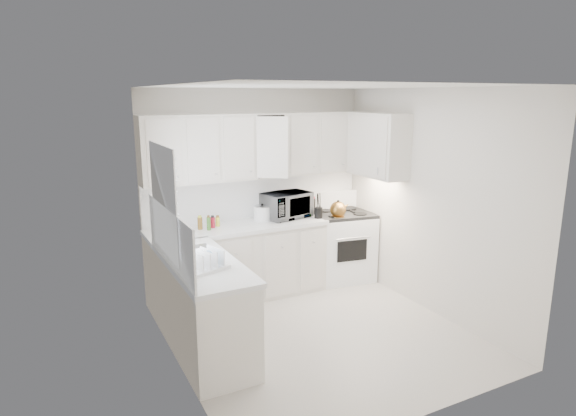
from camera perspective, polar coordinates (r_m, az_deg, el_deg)
floor at (r=5.49m, az=3.45°, el=-14.32°), size 3.20×3.20×0.00m
ceiling at (r=4.88m, az=3.87°, el=13.94°), size 3.20×3.20×0.00m
wall_back at (r=6.42m, az=-3.67°, el=2.04°), size 3.00×0.00×3.00m
wall_front at (r=3.80m, az=16.14°, el=-6.22°), size 3.00×0.00×3.00m
wall_left at (r=4.47m, az=-13.13°, el=-3.15°), size 0.00×3.20×3.20m
wall_right at (r=5.92m, az=16.22°, el=0.61°), size 0.00×3.20×3.20m
window_blinds at (r=4.75m, az=-14.10°, el=0.85°), size 0.06×0.96×1.06m
lower_cabinets_back at (r=6.23m, az=-5.76°, el=-6.44°), size 2.22×0.60×0.90m
lower_cabinets_left at (r=5.02m, az=-9.82°, el=-11.52°), size 0.60×1.60×0.90m
countertop_back at (r=6.08m, az=-5.82°, el=-2.25°), size 2.24×0.64×0.05m
countertop_left at (r=4.85m, az=-9.92°, el=-6.39°), size 0.64×1.62×0.05m
backsplash_back at (r=6.43m, az=-3.63°, el=1.37°), size 2.98×0.02×0.55m
backsplash_left at (r=4.68m, az=-13.57°, el=-3.40°), size 0.02×1.60×0.55m
upper_cabinets_back at (r=6.24m, az=-3.09°, el=3.59°), size 3.00×0.33×0.80m
upper_cabinets_right at (r=6.39m, az=10.23°, el=3.63°), size 0.33×0.90×0.80m
sink at (r=5.12m, az=-11.17°, el=-3.67°), size 0.42×0.38×0.30m
stove at (r=6.82m, az=6.29°, el=-3.34°), size 0.88×0.76×1.21m
tea_kettle at (r=6.48m, az=5.84°, el=-0.03°), size 0.32×0.29×0.25m
frying_pan at (r=6.96m, az=6.88°, el=0.02°), size 0.36×0.49×0.04m
microwave at (r=6.39m, az=-0.18°, el=0.66°), size 0.66×0.46×0.41m
rice_cooker at (r=6.27m, az=-3.01°, el=-0.48°), size 0.24×0.24×0.22m
paper_towel at (r=6.41m, az=-2.74°, el=0.07°), size 0.12×0.12×0.27m
utensil_crock at (r=6.37m, az=3.56°, el=0.32°), size 0.13×0.13×0.34m
dish_rack at (r=4.58m, az=-9.68°, el=-5.80°), size 0.45×0.39×0.21m
spice_left_0 at (r=6.03m, az=-10.36°, el=-1.64°), size 0.06×0.06×0.13m
spice_left_1 at (r=5.97m, az=-9.42°, el=-1.75°), size 0.06×0.06×0.13m
spice_left_2 at (r=6.08m, az=-9.01°, el=-1.48°), size 0.06×0.06×0.13m
spice_left_3 at (r=6.02m, az=-8.06°, el=-1.59°), size 0.06×0.06×0.13m
sauce_right_0 at (r=6.60m, az=1.47°, el=0.10°), size 0.06×0.06×0.19m
sauce_right_1 at (r=6.58m, az=2.14°, el=0.05°), size 0.06×0.06×0.19m
sauce_right_2 at (r=6.65m, az=2.30°, el=0.20°), size 0.06×0.06×0.19m
sauce_right_3 at (r=6.63m, az=2.97°, el=0.15°), size 0.06×0.06×0.19m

